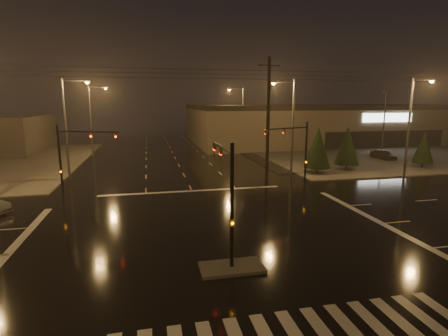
# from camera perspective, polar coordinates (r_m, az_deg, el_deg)

# --- Properties ---
(ground) EXTENTS (140.00, 140.00, 0.00)m
(ground) POSITION_cam_1_polar(r_m,az_deg,el_deg) (20.75, -1.37, -11.25)
(ground) COLOR black
(ground) RESTS_ON ground
(sidewalk_ne) EXTENTS (36.00, 36.00, 0.12)m
(sidewalk_ne) POSITION_cam_1_polar(r_m,az_deg,el_deg) (59.83, 22.03, 2.58)
(sidewalk_ne) COLOR #4D4A44
(sidewalk_ne) RESTS_ON ground
(median_island) EXTENTS (3.00, 1.60, 0.15)m
(median_island) POSITION_cam_1_polar(r_m,az_deg,el_deg) (17.15, 1.27, -15.92)
(median_island) COLOR #4D4A44
(median_island) RESTS_ON ground
(stop_bar_far) EXTENTS (16.00, 0.50, 0.01)m
(stop_bar_far) POSITION_cam_1_polar(r_m,az_deg,el_deg) (31.09, -5.24, -3.74)
(stop_bar_far) COLOR beige
(stop_bar_far) RESTS_ON ground
(parking_lot) EXTENTS (50.00, 24.00, 0.08)m
(parking_lot) POSITION_cam_1_polar(r_m,az_deg,el_deg) (61.24, 26.95, 2.35)
(parking_lot) COLOR black
(parking_lot) RESTS_ON ground
(retail_building) EXTENTS (60.20, 28.30, 7.20)m
(retail_building) POSITION_cam_1_polar(r_m,az_deg,el_deg) (75.60, 18.58, 7.25)
(retail_building) COLOR #776D55
(retail_building) RESTS_ON ground
(signal_mast_median) EXTENTS (0.25, 4.59, 6.00)m
(signal_mast_median) POSITION_cam_1_polar(r_m,az_deg,el_deg) (16.72, 0.57, -3.16)
(signal_mast_median) COLOR black
(signal_mast_median) RESTS_ON ground
(signal_mast_ne) EXTENTS (4.84, 1.86, 6.00)m
(signal_mast_ne) POSITION_cam_1_polar(r_m,az_deg,el_deg) (32.10, 11.94, 3.41)
(signal_mast_ne) COLOR black
(signal_mast_ne) RESTS_ON ground
(signal_mast_nw) EXTENTS (4.84, 1.86, 6.00)m
(signal_mast_nw) POSITION_cam_1_polar(r_m,az_deg,el_deg) (29.88, -23.55, 2.21)
(signal_mast_nw) COLOR black
(signal_mast_nw) RESTS_ON ground
(streetlight_1) EXTENTS (2.77, 0.32, 10.00)m
(streetlight_1) POSITION_cam_1_polar(r_m,az_deg,el_deg) (37.70, -24.05, 6.85)
(streetlight_1) COLOR #38383A
(streetlight_1) RESTS_ON ground
(streetlight_2) EXTENTS (2.77, 0.32, 10.00)m
(streetlight_2) POSITION_cam_1_polar(r_m,az_deg,el_deg) (53.46, -20.65, 7.98)
(streetlight_2) COLOR #38383A
(streetlight_2) RESTS_ON ground
(streetlight_3) EXTENTS (2.77, 0.32, 10.00)m
(streetlight_3) POSITION_cam_1_polar(r_m,az_deg,el_deg) (37.95, 10.77, 7.61)
(streetlight_3) COLOR #38383A
(streetlight_3) RESTS_ON ground
(streetlight_4) EXTENTS (2.77, 0.32, 10.00)m
(streetlight_4) POSITION_cam_1_polar(r_m,az_deg,el_deg) (56.88, 2.82, 8.78)
(streetlight_4) COLOR #38383A
(streetlight_4) RESTS_ON ground
(streetlight_6) EXTENTS (0.32, 2.77, 10.00)m
(streetlight_6) POSITION_cam_1_polar(r_m,az_deg,el_deg) (39.56, 28.29, 6.65)
(streetlight_6) COLOR #38383A
(streetlight_6) RESTS_ON ground
(utility_pole_1) EXTENTS (2.20, 0.32, 12.00)m
(utility_pole_1) POSITION_cam_1_polar(r_m,az_deg,el_deg) (34.92, 7.21, 7.99)
(utility_pole_1) COLOR black
(utility_pole_1) RESTS_ON ground
(conifer_0) EXTENTS (2.85, 2.85, 5.15)m
(conifer_0) POSITION_cam_1_polar(r_m,az_deg,el_deg) (39.09, 15.08, 3.28)
(conifer_0) COLOR black
(conifer_0) RESTS_ON ground
(conifer_1) EXTENTS (2.74, 2.74, 4.99)m
(conifer_1) POSITION_cam_1_polar(r_m,az_deg,el_deg) (42.13, 19.48, 3.44)
(conifer_1) COLOR black
(conifer_1) RESTS_ON ground
(conifer_2) EXTENTS (2.33, 2.33, 4.34)m
(conifer_2) POSITION_cam_1_polar(r_m,az_deg,el_deg) (47.39, 29.82, 2.98)
(conifer_2) COLOR black
(conifer_2) RESTS_ON ground
(car_parked) EXTENTS (1.74, 4.11, 1.39)m
(car_parked) POSITION_cam_1_polar(r_m,az_deg,el_deg) (52.34, 24.59, 2.02)
(car_parked) COLOR black
(car_parked) RESTS_ON ground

